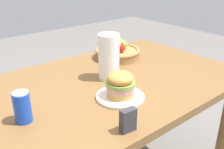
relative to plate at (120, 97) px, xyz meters
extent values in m
cube|color=brown|center=(0.09, 0.18, -0.03)|extent=(1.40, 0.90, 0.04)
cylinder|color=brown|center=(0.71, 0.55, -0.40)|extent=(0.07, 0.07, 0.71)
cylinder|color=silver|center=(0.00, 0.00, 0.00)|extent=(0.22, 0.22, 0.01)
cylinder|color=tan|center=(0.00, 0.00, 0.02)|extent=(0.12, 0.12, 0.03)
cylinder|color=pink|center=(0.00, 0.00, 0.05)|extent=(0.13, 0.13, 0.02)
cylinder|color=#84A84C|center=(0.00, 0.00, 0.07)|extent=(0.13, 0.13, 0.02)
ellipsoid|color=gold|center=(0.00, 0.00, 0.09)|extent=(0.12, 0.12, 0.06)
cylinder|color=blue|center=(-0.41, 0.09, 0.05)|extent=(0.07, 0.07, 0.12)
cylinder|color=silver|center=(-0.41, 0.09, 0.12)|extent=(0.06, 0.06, 0.00)
cylinder|color=#9E7542|center=(0.34, 0.42, 0.02)|extent=(0.28, 0.28, 0.05)
torus|color=#9E7542|center=(0.34, 0.42, 0.04)|extent=(0.29, 0.29, 0.02)
sphere|color=#6BAD38|center=(0.37, 0.42, 0.07)|extent=(0.08, 0.08, 0.08)
sphere|color=gold|center=(0.32, 0.43, 0.07)|extent=(0.07, 0.07, 0.07)
sphere|color=red|center=(0.33, 0.39, 0.07)|extent=(0.08, 0.08, 0.08)
ellipsoid|color=yellow|center=(0.36, 0.44, 0.10)|extent=(0.17, 0.20, 0.05)
cylinder|color=white|center=(0.10, 0.21, 0.11)|extent=(0.11, 0.11, 0.24)
cube|color=#333338|center=(-0.14, -0.21, 0.04)|extent=(0.06, 0.04, 0.09)
camera|label=1|loc=(-0.68, -0.78, 0.56)|focal=41.02mm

